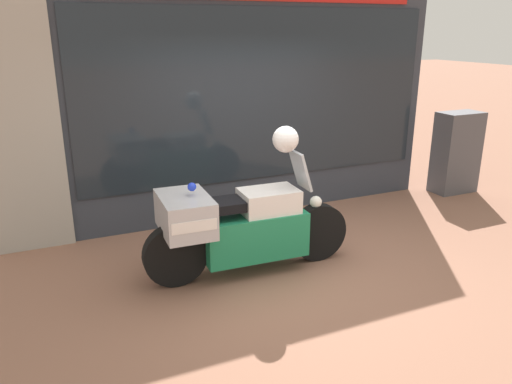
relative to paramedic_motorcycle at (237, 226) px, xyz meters
name	(u,v)px	position (x,y,z in m)	size (l,w,h in m)	color
ground_plane	(296,268)	(0.64, -0.16, -0.57)	(60.00, 60.00, 0.00)	#8E604C
shop_building	(201,100)	(0.22, 1.84, 1.10)	(6.25, 0.55, 3.31)	#333842
window_display	(254,176)	(1.02, 1.87, -0.07)	(4.88, 0.30, 2.11)	slate
paramedic_motorcycle	(237,226)	(0.00, 0.00, 0.00)	(2.36, 0.77, 1.33)	black
utility_cabinet	(456,153)	(4.36, 1.27, 0.09)	(0.71, 0.41, 1.32)	#4C4C51
white_helmet	(286,139)	(0.55, -0.02, 0.90)	(0.28, 0.28, 0.28)	white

